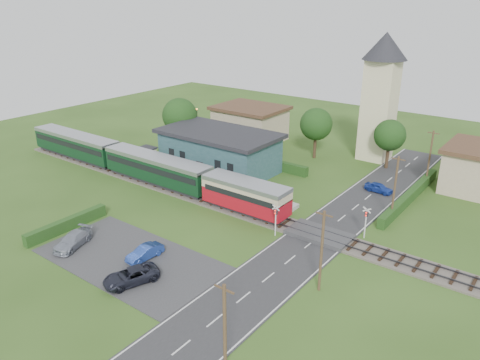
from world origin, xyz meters
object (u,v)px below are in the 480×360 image
Objects in this scene: house_west at (250,123)px; car_park_blue at (145,253)px; train at (139,163)px; car_park_dark at (131,276)px; pedestrian_far at (149,160)px; crossing_signal_near at (276,216)px; equipment_hut at (146,156)px; church_tower at (381,88)px; station_building at (219,150)px; pedestrian_near at (244,185)px; crossing_signal_far at (366,218)px; car_on_road at (379,188)px; car_park_silver at (73,240)px.

car_park_blue is (14.52, -36.15, -2.12)m from house_west.
car_park_dark is (17.24, -16.43, -1.47)m from train.
pedestrian_far is at bearing 139.66° from car_park_blue.
train is at bearing 173.80° from crossing_signal_near.
church_tower is (23.00, 22.80, 8.48)m from equipment_hut.
car_park_dark is at bearing -43.61° from train.
station_building is 9.91m from pedestrian_near.
car_park_blue is (-6.88, -10.74, -1.47)m from crossing_signal_near.
car_park_blue is 2.40× the size of pedestrian_far.
pedestrian_near is at bearing -55.85° from house_west.
car_park_blue is at bearing -122.63° from crossing_signal_near.
equipment_hut is 0.71× the size of car_park_blue.
train is 9.50× the size of car_park_dark.
car_park_blue is (15.28, -13.15, -1.51)m from train.
crossing_signal_far is 15.48m from pedestrian_near.
station_building is 19.98m from crossing_signal_near.
church_tower reaches higher than crossing_signal_near.
crossing_signal_far is at bearing -35.77° from house_west.
pedestrian_far is (-19.28, 19.88, 0.48)m from car_park_dark.
crossing_signal_near is at bearing -87.18° from church_tower.
car_park_blue is at bearing 71.27° from pedestrian_near.
crossing_signal_far is at bearing -1.46° from equipment_hut.
car_on_road is 0.73× the size of car_park_dark.
car_on_road is 2.24× the size of pedestrian_far.
station_building is 21.15m from car_on_road.
car_park_silver is 2.41× the size of pedestrian_near.
car_on_road is (-3.20, 11.77, -1.52)m from crossing_signal_far.
crossing_signal_far is 21.02m from car_park_blue.
car_on_road is (4.00, 16.57, -1.52)m from crossing_signal_near.
crossing_signal_far is at bearing -81.16° from pedestrian_far.
station_building reaches higher than car_on_road.
crossing_signal_near is at bearing 60.81° from car_park_blue.
car_park_silver is at bearing -164.15° from car_park_dark.
pedestrian_far is at bearing 178.07° from crossing_signal_far.
car_park_blue is 1.95× the size of pedestrian_near.
house_west is 2.44× the size of car_park_silver.
car_park_silver is at bearing -106.68° from church_tower.
car_on_road is at bearing 105.21° from crossing_signal_far.
crossing_signal_far is (29.36, 2.39, -0.04)m from train.
crossing_signal_near is at bearing -34.81° from station_building.
car_on_road is at bearing 21.10° from equipment_hut.
house_west is 39.01m from car_park_blue.
car_park_dark is at bearing 167.84° from car_on_road.
church_tower is 3.87× the size of car_park_dark.
car_park_dark is 27.70m from pedestrian_far.
car_park_blue is 7.48m from car_park_silver.
station_building is 10.74× the size of pedestrian_far.
car_on_road is at bearing 71.72° from car_park_blue.
car_park_dark is at bearing -122.77° from crossing_signal_far.
station_building is at bearing 164.37° from crossing_signal_far.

